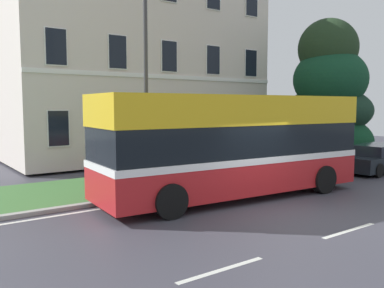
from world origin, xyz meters
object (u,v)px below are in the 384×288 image
Objects in this scene: parked_hatchback_01 at (376,158)px; litter_bin at (307,153)px; street_lamp_post at (146,63)px; georgian_townhouse at (123,46)px; single_decker_bus at (234,144)px; evergreen_tree at (329,103)px.

parked_hatchback_01 is 3.71× the size of litter_bin.
litter_bin is (9.15, 0.33, -3.74)m from street_lamp_post.
single_decker_bus is (-2.46, -12.88, -4.87)m from georgian_townhouse.
georgian_townhouse is 1.56× the size of single_decker_bus.
evergreen_tree is 11.87m from single_decker_bus.
litter_bin is at bearing -64.85° from parked_hatchback_01.
street_lamp_post reaches higher than parked_hatchback_01.
evergreen_tree is (8.52, -8.59, -3.48)m from georgian_townhouse.
litter_bin is at bearing -64.45° from georgian_townhouse.
parked_hatchback_01 is at bearing -62.12° from litter_bin.
parked_hatchback_01 is at bearing -12.61° from street_lamp_post.
georgian_townhouse is 1.90× the size of street_lamp_post.
single_decker_bus is 1.22× the size of street_lamp_post.
evergreen_tree is 7.23× the size of litter_bin.
georgian_townhouse is 3.40× the size of parked_hatchback_01.
single_decker_bus is (-10.98, -4.29, -1.39)m from evergreen_tree.
single_decker_bus is 8.10× the size of litter_bin.
evergreen_tree is 1.09× the size of street_lamp_post.
litter_bin is (-1.43, 2.70, 0.09)m from parked_hatchback_01.
georgian_townhouse is at bearing 67.51° from street_lamp_post.
street_lamp_post is at bearing -112.49° from georgian_townhouse.
evergreen_tree is at bearing -45.21° from georgian_townhouse.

